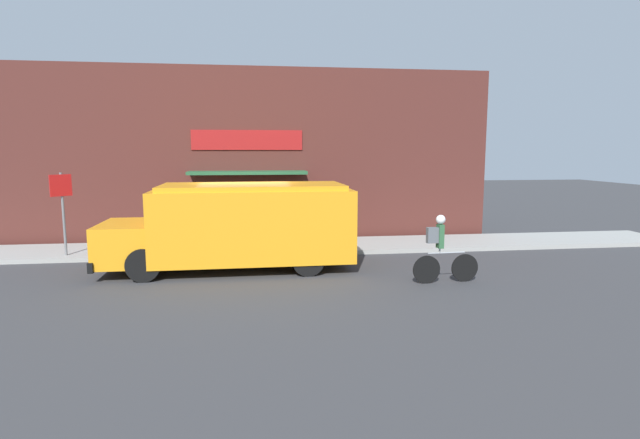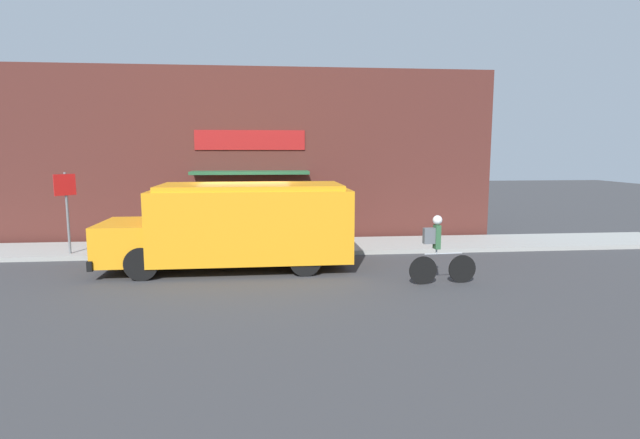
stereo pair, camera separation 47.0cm
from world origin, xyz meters
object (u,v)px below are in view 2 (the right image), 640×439
Objects in this scene: cyclist at (438,250)px; stop_sign_post at (66,199)px; school_bus at (238,224)px; trash_bin at (250,231)px.

cyclist is 10.32m from stop_sign_post.
school_bus is 3.94× the size of cyclist.
cyclist reaches higher than trash_bin.
stop_sign_post is (-4.90, 1.74, 0.53)m from school_bus.
stop_sign_post is at bearing -167.95° from trash_bin.
school_bus reaches higher than trash_bin.
cyclist is at bearing -24.12° from school_bus.
trash_bin is (-4.47, 4.85, -0.25)m from cyclist.
trash_bin is (5.09, 1.09, -1.15)m from stop_sign_post.
cyclist is at bearing -47.36° from trash_bin.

